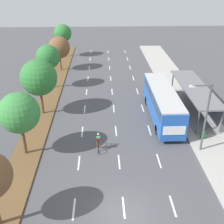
% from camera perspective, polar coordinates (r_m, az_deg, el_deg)
% --- Properties ---
extents(ground_plane, '(140.00, 140.00, 0.00)m').
position_cam_1_polar(ground_plane, '(20.01, 2.61, -20.62)').
color(ground_plane, '#4C4C51').
extents(median_strip, '(2.60, 52.00, 0.12)m').
position_cam_1_polar(median_strip, '(37.10, -12.84, 3.22)').
color(median_strip, brown).
rests_on(median_strip, ground).
extents(sidewalk_right, '(4.50, 52.00, 0.15)m').
position_cam_1_polar(sidewalk_right, '(37.96, 14.21, 3.65)').
color(sidewalk_right, '#ADAAA3').
rests_on(sidewalk_right, ground).
extents(lane_divider_left, '(0.14, 48.53, 0.01)m').
position_cam_1_polar(lane_divider_left, '(35.41, -5.50, 2.51)').
color(lane_divider_left, white).
rests_on(lane_divider_left, ground).
extents(lane_divider_center, '(0.14, 48.53, 0.01)m').
position_cam_1_polar(lane_divider_center, '(35.38, 0.18, 2.61)').
color(lane_divider_center, white).
rests_on(lane_divider_center, ground).
extents(lane_divider_right, '(0.14, 48.53, 0.01)m').
position_cam_1_polar(lane_divider_right, '(35.68, 5.81, 2.70)').
color(lane_divider_right, white).
rests_on(lane_divider_right, ground).
extents(bus_shelter, '(2.90, 11.63, 2.86)m').
position_cam_1_polar(bus_shelter, '(33.26, 17.11, 3.17)').
color(bus_shelter, gray).
rests_on(bus_shelter, sidewalk_right).
extents(bus, '(2.54, 11.29, 3.37)m').
position_cam_1_polar(bus, '(30.67, 10.44, 2.31)').
color(bus, '#2356B2').
rests_on(bus, ground).
extents(cyclist, '(0.46, 1.82, 1.71)m').
position_cam_1_polar(cyclist, '(25.35, -2.84, -6.33)').
color(cyclist, black).
rests_on(cyclist, ground).
extents(median_tree_second, '(3.52, 3.52, 5.86)m').
position_cam_1_polar(median_tree_second, '(24.28, -18.77, -0.19)').
color(median_tree_second, brown).
rests_on(median_tree_second, median_strip).
extents(median_tree_third, '(4.01, 4.01, 6.36)m').
position_cam_1_polar(median_tree_third, '(31.06, -15.00, 6.94)').
color(median_tree_third, brown).
rests_on(median_tree_third, median_strip).
extents(median_tree_fourth, '(3.21, 3.21, 6.01)m').
position_cam_1_polar(median_tree_fourth, '(38.37, -13.18, 11.09)').
color(median_tree_fourth, brown).
rests_on(median_tree_fourth, median_strip).
extents(median_tree_fifth, '(3.49, 3.49, 5.44)m').
position_cam_1_polar(median_tree_fifth, '(45.91, -10.94, 13.05)').
color(median_tree_fifth, brown).
rests_on(median_tree_fifth, median_strip).
extents(median_tree_farthest, '(3.23, 3.23, 5.99)m').
position_cam_1_polar(median_tree_farthest, '(53.34, -10.23, 15.83)').
color(median_tree_farthest, brown).
rests_on(median_tree_farthest, median_strip).
extents(streetlight, '(1.91, 0.24, 6.50)m').
position_cam_1_polar(streetlight, '(24.86, 18.72, -0.33)').
color(streetlight, '#4C4C51').
rests_on(streetlight, sidewalk_right).
extents(trash_bin, '(0.52, 0.52, 0.85)m').
position_cam_1_polar(trash_bin, '(28.33, 18.44, -4.43)').
color(trash_bin, '#286B38').
rests_on(trash_bin, sidewalk_right).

